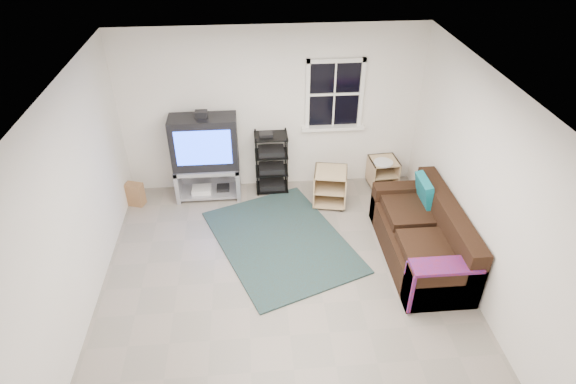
{
  "coord_description": "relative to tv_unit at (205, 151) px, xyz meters",
  "views": [
    {
      "loc": [
        -0.33,
        -4.48,
        4.38
      ],
      "look_at": [
        0.09,
        0.4,
        1.08
      ],
      "focal_mm": 30.0,
      "sensor_mm": 36.0,
      "label": 1
    }
  ],
  "objects": [
    {
      "name": "room",
      "position": [
        1.99,
        0.24,
        0.67
      ],
      "size": [
        4.6,
        4.62,
        4.6
      ],
      "color": "gray",
      "rests_on": "ground"
    },
    {
      "name": "tv_unit",
      "position": [
        0.0,
        0.0,
        0.0
      ],
      "size": [
        1.0,
        0.5,
        1.47
      ],
      "color": "#A5A5AD",
      "rests_on": "ground"
    },
    {
      "name": "av_rack",
      "position": [
        1.01,
        0.07,
        -0.36
      ],
      "size": [
        0.51,
        0.37,
        1.02
      ],
      "color": "black",
      "rests_on": "ground"
    },
    {
      "name": "side_table_left",
      "position": [
        1.89,
        -0.36,
        -0.49
      ],
      "size": [
        0.58,
        0.58,
        0.58
      ],
      "rotation": [
        0.0,
        0.0,
        -0.2
      ],
      "color": "tan",
      "rests_on": "ground"
    },
    {
      "name": "side_table_right",
      "position": [
        2.82,
        0.05,
        -0.52
      ],
      "size": [
        0.47,
        0.48,
        0.5
      ],
      "rotation": [
        0.0,
        0.0,
        0.07
      ],
      "color": "tan",
      "rests_on": "ground"
    },
    {
      "name": "sofa",
      "position": [
        2.91,
        -1.76,
        -0.48
      ],
      "size": [
        0.88,
        1.98,
        0.91
      ],
      "color": "black",
      "rests_on": "ground"
    },
    {
      "name": "shag_rug",
      "position": [
        1.06,
        -1.28,
        -0.79
      ],
      "size": [
        2.31,
        2.66,
        0.03
      ],
      "primitive_type": "cube",
      "rotation": [
        0.0,
        0.0,
        0.37
      ],
      "color": "#322416",
      "rests_on": "ground"
    },
    {
      "name": "paper_bag",
      "position": [
        -1.13,
        -0.17,
        -0.62
      ],
      "size": [
        0.3,
        0.24,
        0.37
      ],
      "primitive_type": "cube",
      "rotation": [
        0.0,
        0.0,
        -0.32
      ],
      "color": "#966843",
      "rests_on": "ground"
    }
  ]
}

